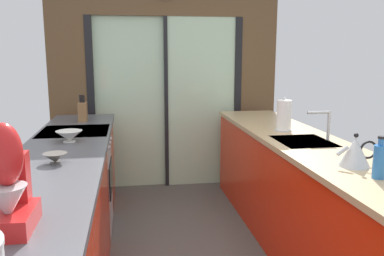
# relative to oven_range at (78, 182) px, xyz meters

# --- Properties ---
(back_wall_unit) EXTENTS (2.64, 0.12, 2.70)m
(back_wall_unit) POSITION_rel_oven_range_xyz_m (0.91, 1.15, 1.07)
(back_wall_unit) COLOR brown
(back_wall_unit) RESTS_ON ground_plane
(left_counter_run) EXTENTS (0.62, 3.80, 0.92)m
(left_counter_run) POSITION_rel_oven_range_xyz_m (-0.00, -1.12, 0.01)
(left_counter_run) COLOR red
(left_counter_run) RESTS_ON ground_plane
(right_counter_run) EXTENTS (0.62, 3.80, 0.92)m
(right_counter_run) POSITION_rel_oven_range_xyz_m (1.82, -0.95, 0.01)
(right_counter_run) COLOR red
(right_counter_run) RESTS_ON ground_plane
(sink_faucet) EXTENTS (0.19, 0.02, 0.23)m
(sink_faucet) POSITION_rel_oven_range_xyz_m (1.96, -0.70, 0.62)
(sink_faucet) COLOR #B7BABC
(sink_faucet) RESTS_ON right_counter_run
(oven_range) EXTENTS (0.60, 0.60, 0.92)m
(oven_range) POSITION_rel_oven_range_xyz_m (0.00, 0.00, 0.00)
(oven_range) COLOR #B7BABC
(oven_range) RESTS_ON ground_plane
(mixing_bowl_near) EXTENTS (0.15, 0.15, 0.06)m
(mixing_bowl_near) POSITION_rel_oven_range_xyz_m (0.02, -1.07, 0.50)
(mixing_bowl_near) COLOR #514C47
(mixing_bowl_near) RESTS_ON left_counter_run
(mixing_bowl_far) EXTENTS (0.20, 0.20, 0.09)m
(mixing_bowl_far) POSITION_rel_oven_range_xyz_m (0.02, -0.45, 0.51)
(mixing_bowl_far) COLOR silver
(mixing_bowl_far) RESTS_ON left_counter_run
(knife_block) EXTENTS (0.08, 0.14, 0.26)m
(knife_block) POSITION_rel_oven_range_xyz_m (0.02, 0.50, 0.56)
(knife_block) COLOR brown
(knife_block) RESTS_ON left_counter_run
(stand_mixer) EXTENTS (0.17, 0.27, 0.42)m
(stand_mixer) POSITION_rel_oven_range_xyz_m (0.02, -2.01, 0.63)
(stand_mixer) COLOR red
(stand_mixer) RESTS_ON left_counter_run
(kettle) EXTENTS (0.26, 0.18, 0.20)m
(kettle) POSITION_rel_oven_range_xyz_m (1.80, -1.41, 0.55)
(kettle) COLOR #B7BABC
(kettle) RESTS_ON right_counter_run
(soap_bottle) EXTENTS (0.07, 0.07, 0.23)m
(soap_bottle) POSITION_rel_oven_range_xyz_m (1.80, -1.65, 0.56)
(soap_bottle) COLOR #286BB7
(soap_bottle) RESTS_ON right_counter_run
(paper_towel_roll) EXTENTS (0.14, 0.14, 0.30)m
(paper_towel_roll) POSITION_rel_oven_range_xyz_m (1.80, -0.29, 0.60)
(paper_towel_roll) COLOR #B7BABC
(paper_towel_roll) RESTS_ON right_counter_run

